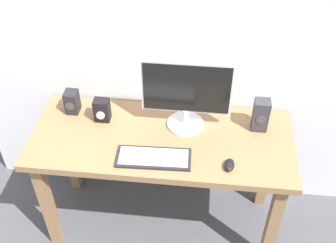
{
  "coord_description": "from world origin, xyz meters",
  "views": [
    {
      "loc": [
        0.22,
        -1.67,
        2.37
      ],
      "look_at": [
        0.04,
        0.0,
        0.89
      ],
      "focal_mm": 44.19,
      "sensor_mm": 36.0,
      "label": 1
    }
  ],
  "objects_px": {
    "desk": "(162,151)",
    "audio_controller": "(102,110)",
    "keyboard_primary": "(154,158)",
    "speaker_left": "(72,102)",
    "monitor": "(187,93)",
    "speaker_right": "(261,115)",
    "mouse": "(229,165)"
  },
  "relations": [
    {
      "from": "audio_controller",
      "to": "desk",
      "type": "bearing_deg",
      "value": -17.59
    },
    {
      "from": "monitor",
      "to": "keyboard_primary",
      "type": "bearing_deg",
      "value": -116.09
    },
    {
      "from": "speaker_left",
      "to": "speaker_right",
      "type": "bearing_deg",
      "value": -1.73
    },
    {
      "from": "monitor",
      "to": "keyboard_primary",
      "type": "distance_m",
      "value": 0.4
    },
    {
      "from": "keyboard_primary",
      "to": "audio_controller",
      "type": "xyz_separation_m",
      "value": [
        -0.34,
        0.29,
        0.06
      ]
    },
    {
      "from": "monitor",
      "to": "mouse",
      "type": "relative_size",
      "value": 5.61
    },
    {
      "from": "speaker_right",
      "to": "speaker_left",
      "type": "distance_m",
      "value": 1.1
    },
    {
      "from": "monitor",
      "to": "speaker_left",
      "type": "relative_size",
      "value": 3.51
    },
    {
      "from": "monitor",
      "to": "speaker_right",
      "type": "distance_m",
      "value": 0.44
    },
    {
      "from": "desk",
      "to": "speaker_left",
      "type": "bearing_deg",
      "value": 162.97
    },
    {
      "from": "desk",
      "to": "mouse",
      "type": "xyz_separation_m",
      "value": [
        0.38,
        -0.19,
        0.13
      ]
    },
    {
      "from": "desk",
      "to": "audio_controller",
      "type": "bearing_deg",
      "value": 162.41
    },
    {
      "from": "desk",
      "to": "keyboard_primary",
      "type": "bearing_deg",
      "value": -96.74
    },
    {
      "from": "desk",
      "to": "speaker_right",
      "type": "height_order",
      "value": "speaker_right"
    },
    {
      "from": "monitor",
      "to": "audio_controller",
      "type": "xyz_separation_m",
      "value": [
        -0.49,
        -0.01,
        -0.15
      ]
    },
    {
      "from": "keyboard_primary",
      "to": "speaker_left",
      "type": "height_order",
      "value": "speaker_left"
    },
    {
      "from": "keyboard_primary",
      "to": "desk",
      "type": "bearing_deg",
      "value": 83.26
    },
    {
      "from": "keyboard_primary",
      "to": "speaker_left",
      "type": "xyz_separation_m",
      "value": [
        -0.53,
        0.34,
        0.06
      ]
    },
    {
      "from": "speaker_right",
      "to": "speaker_left",
      "type": "height_order",
      "value": "speaker_right"
    },
    {
      "from": "desk",
      "to": "speaker_left",
      "type": "distance_m",
      "value": 0.61
    },
    {
      "from": "audio_controller",
      "to": "speaker_left",
      "type": "bearing_deg",
      "value": 164.01
    },
    {
      "from": "desk",
      "to": "keyboard_primary",
      "type": "distance_m",
      "value": 0.21
    },
    {
      "from": "mouse",
      "to": "monitor",
      "type": "bearing_deg",
      "value": 135.4
    },
    {
      "from": "monitor",
      "to": "speaker_right",
      "type": "bearing_deg",
      "value": 1.34
    },
    {
      "from": "monitor",
      "to": "audio_controller",
      "type": "distance_m",
      "value": 0.51
    },
    {
      "from": "desk",
      "to": "speaker_right",
      "type": "xyz_separation_m",
      "value": [
        0.55,
        0.14,
        0.21
      ]
    },
    {
      "from": "monitor",
      "to": "keyboard_primary",
      "type": "xyz_separation_m",
      "value": [
        -0.15,
        -0.3,
        -0.21
      ]
    },
    {
      "from": "monitor",
      "to": "mouse",
      "type": "xyz_separation_m",
      "value": [
        0.25,
        -0.32,
        -0.21
      ]
    },
    {
      "from": "monitor",
      "to": "speaker_left",
      "type": "bearing_deg",
      "value": 176.37
    },
    {
      "from": "desk",
      "to": "audio_controller",
      "type": "xyz_separation_m",
      "value": [
        -0.36,
        0.11,
        0.18
      ]
    },
    {
      "from": "desk",
      "to": "monitor",
      "type": "bearing_deg",
      "value": 45.16
    },
    {
      "from": "speaker_right",
      "to": "audio_controller",
      "type": "height_order",
      "value": "speaker_right"
    }
  ]
}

